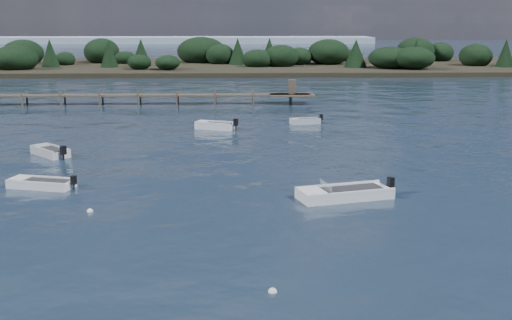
{
  "coord_description": "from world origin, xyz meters",
  "views": [
    {
      "loc": [
        -2.21,
        -24.15,
        9.45
      ],
      "look_at": [
        -1.08,
        14.0,
        1.0
      ],
      "focal_mm": 45.0,
      "sensor_mm": 36.0,
      "label": 1
    }
  ],
  "objects_px": {
    "jetty": "(63,96)",
    "tender_far_grey_b": "(305,122)",
    "tender_far_white": "(215,127)",
    "tender_far_grey": "(50,153)",
    "dinghy_mid_grey": "(41,185)",
    "dinghy_mid_white_a": "(344,195)"
  },
  "relations": [
    {
      "from": "dinghy_mid_white_a",
      "to": "jetty",
      "type": "bearing_deg",
      "value": 122.83
    },
    {
      "from": "jetty",
      "to": "tender_far_grey_b",
      "type": "bearing_deg",
      "value": -28.94
    },
    {
      "from": "tender_far_grey",
      "to": "jetty",
      "type": "xyz_separation_m",
      "value": [
        -6.36,
        27.59,
        0.81
      ]
    },
    {
      "from": "tender_far_grey",
      "to": "dinghy_mid_grey",
      "type": "xyz_separation_m",
      "value": [
        1.97,
        -8.79,
        -0.03
      ]
    },
    {
      "from": "tender_far_white",
      "to": "tender_far_grey_b",
      "type": "bearing_deg",
      "value": 17.84
    },
    {
      "from": "tender_far_grey_b",
      "to": "tender_far_grey",
      "type": "height_order",
      "value": "tender_far_grey"
    },
    {
      "from": "tender_far_white",
      "to": "jetty",
      "type": "bearing_deg",
      "value": 136.26
    },
    {
      "from": "tender_far_grey_b",
      "to": "dinghy_mid_grey",
      "type": "height_order",
      "value": "tender_far_grey_b"
    },
    {
      "from": "tender_far_grey_b",
      "to": "tender_far_white",
      "type": "bearing_deg",
      "value": -162.16
    },
    {
      "from": "tender_far_grey_b",
      "to": "dinghy_mid_grey",
      "type": "bearing_deg",
      "value": -128.23
    },
    {
      "from": "tender_far_grey_b",
      "to": "tender_far_grey",
      "type": "bearing_deg",
      "value": -145.49
    },
    {
      "from": "tender_far_grey_b",
      "to": "dinghy_mid_grey",
      "type": "distance_m",
      "value": 28.18
    },
    {
      "from": "dinghy_mid_grey",
      "to": "jetty",
      "type": "height_order",
      "value": "jetty"
    },
    {
      "from": "dinghy_mid_grey",
      "to": "tender_far_white",
      "type": "bearing_deg",
      "value": 64.52
    },
    {
      "from": "dinghy_mid_grey",
      "to": "tender_far_white",
      "type": "distance_m",
      "value": 21.62
    },
    {
      "from": "tender_far_grey",
      "to": "dinghy_mid_grey",
      "type": "height_order",
      "value": "tender_far_grey"
    },
    {
      "from": "tender_far_grey",
      "to": "tender_far_white",
      "type": "distance_m",
      "value": 15.55
    },
    {
      "from": "tender_far_grey",
      "to": "dinghy_mid_grey",
      "type": "distance_m",
      "value": 9.01
    },
    {
      "from": "jetty",
      "to": "tender_far_white",
      "type": "bearing_deg",
      "value": -43.74
    },
    {
      "from": "dinghy_mid_white_a",
      "to": "tender_far_white",
      "type": "bearing_deg",
      "value": 108.91
    },
    {
      "from": "dinghy_mid_grey",
      "to": "tender_far_grey_b",
      "type": "bearing_deg",
      "value": 51.77
    },
    {
      "from": "tender_far_grey_b",
      "to": "tender_far_grey",
      "type": "distance_m",
      "value": 23.55
    }
  ]
}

